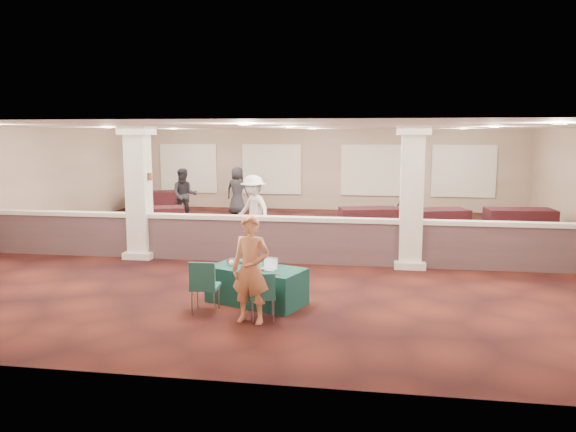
% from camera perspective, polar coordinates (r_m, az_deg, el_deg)
% --- Properties ---
extents(ground, '(16.00, 16.00, 0.00)m').
position_cam_1_polar(ground, '(14.83, 0.23, -3.41)').
color(ground, '#481912').
rests_on(ground, ground).
extents(wall_back, '(16.00, 0.04, 3.20)m').
position_cam_1_polar(wall_back, '(22.50, 3.37, 4.72)').
color(wall_back, gray).
rests_on(wall_back, ground).
extents(wall_front, '(16.00, 0.04, 3.20)m').
position_cam_1_polar(wall_front, '(6.88, -10.06, -3.78)').
color(wall_front, gray).
rests_on(wall_front, ground).
extents(wall_left, '(0.04, 16.00, 3.20)m').
position_cam_1_polar(wall_left, '(17.68, -26.37, 2.87)').
color(wall_left, gray).
rests_on(wall_left, ground).
extents(ceiling, '(16.00, 16.00, 0.02)m').
position_cam_1_polar(ceiling, '(14.52, 0.24, 9.05)').
color(ceiling, white).
rests_on(ceiling, wall_back).
extents(partition_wall, '(15.60, 0.28, 1.10)m').
position_cam_1_polar(partition_wall, '(13.27, -0.76, -2.32)').
color(partition_wall, '#4C3335').
rests_on(partition_wall, ground).
extents(column_left, '(0.72, 0.72, 3.20)m').
position_cam_1_polar(column_left, '(14.13, -14.91, 2.44)').
color(column_left, white).
rests_on(column_left, ground).
extents(column_right, '(0.72, 0.72, 3.20)m').
position_cam_1_polar(column_right, '(12.95, 12.44, 2.00)').
color(column_right, white).
rests_on(column_right, ground).
extents(sconce_left, '(0.12, 0.12, 0.18)m').
position_cam_1_polar(sconce_left, '(14.22, -16.00, 3.90)').
color(sconce_left, brown).
rests_on(sconce_left, column_left).
extents(sconce_right, '(0.12, 0.12, 0.18)m').
position_cam_1_polar(sconce_right, '(13.99, -13.91, 3.91)').
color(sconce_right, brown).
rests_on(sconce_right, column_left).
extents(near_table, '(1.89, 1.40, 0.65)m').
position_cam_1_polar(near_table, '(10.18, -3.21, -7.04)').
color(near_table, '#0E332E').
rests_on(near_table, ground).
extents(conf_chair_main, '(0.49, 0.50, 0.82)m').
position_cam_1_polar(conf_chair_main, '(9.19, -2.57, -7.74)').
color(conf_chair_main, '#20595F').
rests_on(conf_chair_main, ground).
extents(conf_chair_side, '(0.49, 0.49, 0.92)m').
position_cam_1_polar(conf_chair_side, '(9.63, -8.52, -6.71)').
color(conf_chair_side, '#20595F').
rests_on(conf_chair_side, ground).
extents(woman, '(0.69, 0.52, 1.76)m').
position_cam_1_polar(woman, '(9.04, -3.79, -5.42)').
color(woman, '#DD8360').
rests_on(woman, ground).
extents(far_table_front_left, '(1.90, 1.33, 0.70)m').
position_cam_1_polar(far_table_front_left, '(18.50, -13.15, -0.18)').
color(far_table_front_left, black).
rests_on(far_table_front_left, ground).
extents(far_table_front_center, '(1.65, 0.90, 0.65)m').
position_cam_1_polar(far_table_front_center, '(15.86, 7.70, -1.52)').
color(far_table_front_center, black).
rests_on(far_table_front_center, ground).
extents(far_table_front_right, '(2.07, 1.49, 0.76)m').
position_cam_1_polar(far_table_front_right, '(17.64, 14.80, -0.54)').
color(far_table_front_right, black).
rests_on(far_table_front_right, ground).
extents(far_table_back_left, '(2.08, 1.34, 0.78)m').
position_cam_1_polar(far_table_back_left, '(22.75, -13.57, 1.48)').
color(far_table_back_left, black).
rests_on(far_table_back_left, ground).
extents(far_table_back_center, '(1.97, 1.31, 0.73)m').
position_cam_1_polar(far_table_back_center, '(17.75, 8.22, -0.34)').
color(far_table_back_center, black).
rests_on(far_table_back_center, ground).
extents(far_table_back_right, '(2.02, 1.13, 0.79)m').
position_cam_1_polar(far_table_back_right, '(18.25, 22.46, -0.56)').
color(far_table_back_right, black).
rests_on(far_table_back_right, ground).
extents(attendee_a, '(1.00, 0.76, 1.85)m').
position_cam_1_polar(attendee_a, '(19.59, -10.49, 2.07)').
color(attendee_a, black).
rests_on(attendee_a, ground).
extents(attendee_b, '(1.29, 1.21, 1.90)m').
position_cam_1_polar(attendee_b, '(15.54, -3.55, 0.67)').
color(attendee_b, beige).
rests_on(attendee_b, ground).
extents(attendee_c, '(0.97, 0.91, 1.53)m').
position_cam_1_polar(attendee_c, '(18.17, 12.12, 1.04)').
color(attendee_c, black).
rests_on(attendee_c, ground).
extents(attendee_d, '(0.94, 0.59, 1.79)m').
position_cam_1_polar(attendee_d, '(21.25, -5.16, 2.58)').
color(attendee_d, black).
rests_on(attendee_d, ground).
extents(laptop_base, '(0.35, 0.30, 0.02)m').
position_cam_1_polar(laptop_base, '(9.92, -2.06, -5.45)').
color(laptop_base, silver).
rests_on(laptop_base, near_table).
extents(laptop_screen, '(0.28, 0.12, 0.20)m').
position_cam_1_polar(laptop_screen, '(9.98, -1.75, -4.73)').
color(laptop_screen, silver).
rests_on(laptop_screen, near_table).
extents(screen_glow, '(0.25, 0.10, 0.17)m').
position_cam_1_polar(screen_glow, '(9.98, -1.77, -4.81)').
color(screen_glow, silver).
rests_on(screen_glow, near_table).
extents(knitting, '(0.43, 0.38, 0.03)m').
position_cam_1_polar(knitting, '(9.89, -3.72, -5.47)').
color(knitting, '#B4411C').
rests_on(knitting, near_table).
extents(yarn_cream, '(0.10, 0.10, 0.10)m').
position_cam_1_polar(yarn_cream, '(10.29, -5.81, -4.75)').
color(yarn_cream, beige).
rests_on(yarn_cream, near_table).
extents(yarn_red, '(0.09, 0.09, 0.09)m').
position_cam_1_polar(yarn_red, '(10.47, -5.97, -4.54)').
color(yarn_red, maroon).
rests_on(yarn_red, near_table).
extents(yarn_grey, '(0.09, 0.09, 0.09)m').
position_cam_1_polar(yarn_grey, '(10.40, -4.77, -4.61)').
color(yarn_grey, '#46464A').
rests_on(yarn_grey, near_table).
extents(scissors, '(0.11, 0.06, 0.01)m').
position_cam_1_polar(scissors, '(9.59, -1.12, -5.94)').
color(scissors, red).
rests_on(scissors, near_table).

